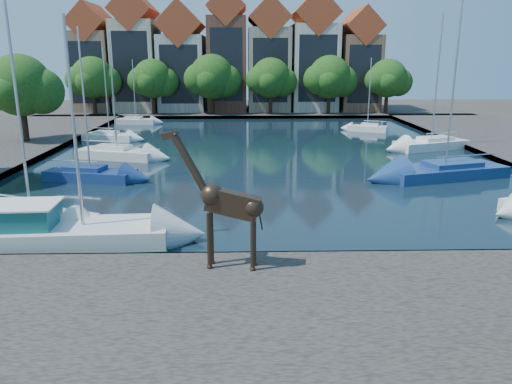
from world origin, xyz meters
The scene contains 28 objects.
ground centered at (0.00, 0.00, 0.00)m, with size 160.00×160.00×0.00m, color #38332B.
water_basin centered at (0.00, 24.00, 0.04)m, with size 38.00×50.00×0.08m, color black.
near_quay centered at (0.00, -7.00, 0.25)m, with size 50.00×14.00×0.50m, color #4A4540.
far_quay centered at (0.00, 56.00, 0.25)m, with size 60.00×16.00×0.50m, color #4A4540.
townhouse_west_end centered at (-23.00, 55.99, 7.36)m, with size 5.44×9.18×14.93m.
townhouse_west_mid centered at (-17.00, 55.99, 8.23)m, with size 5.94×9.18×16.79m.
townhouse_west_inner centered at (-10.50, 55.99, 7.35)m, with size 6.43×9.18×15.15m.
townhouse_center centered at (-4.00, 55.99, 8.36)m, with size 5.44×9.18×16.93m.
townhouse_east_inner centered at (2.00, 55.99, 7.73)m, with size 5.94×9.18×15.79m.
townhouse_east_mid centered at (8.50, 55.99, 8.10)m, with size 6.43×9.18×16.65m.
townhouse_east_end centered at (15.00, 55.99, 7.11)m, with size 5.44×9.18×14.43m.
far_tree_far_west centered at (-21.90, 50.49, 5.18)m, with size 7.28×5.60×7.68m.
far_tree_west centered at (-13.91, 50.49, 5.08)m, with size 6.76×5.20×7.36m.
far_tree_mid_west centered at (-5.89, 50.49, 5.29)m, with size 7.80×6.00×8.00m.
far_tree_mid_east centered at (2.10, 50.49, 5.13)m, with size 7.02×5.40×7.52m.
far_tree_east centered at (10.11, 50.49, 5.24)m, with size 7.54×5.80×7.84m.
far_tree_far_east centered at (18.09, 50.49, 5.08)m, with size 6.76×5.20×7.36m.
side_tree_left_far centered at (-21.90, 27.99, 5.38)m, with size 7.28×5.60×7.88m.
giraffe_statue centered at (-2.45, -1.46, 2.98)m, with size 3.54×0.89×5.05m.
motorsailer centered at (-10.23, 1.98, 0.81)m, with size 9.73×3.33×9.61m.
sailboat_left_a centered at (-12.00, 4.39, 0.68)m, with size 6.76×4.67×10.32m.
sailboat_left_b centered at (-12.00, 14.02, 0.60)m, with size 6.24×3.31×9.81m.
sailboat_left_c centered at (-12.00, 21.38, 0.64)m, with size 6.82×3.98×9.78m.
sailboat_left_d centered at (-15.00, 30.61, 0.58)m, with size 5.42×3.02×8.81m.
sailboat_left_e centered at (-15.00, 43.29, 0.56)m, with size 4.95×2.19×7.69m.
sailboat_right_b centered at (12.00, 14.16, 0.67)m, with size 8.84×5.11×13.18m.
sailboat_right_c centered at (15.00, 24.93, 0.68)m, with size 7.09×4.49×11.55m.
sailboat_right_d centered at (12.00, 36.13, 0.58)m, with size 4.46×3.04×7.90m.
Camera 1 is at (-1.77, -18.70, 8.05)m, focal length 35.00 mm.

